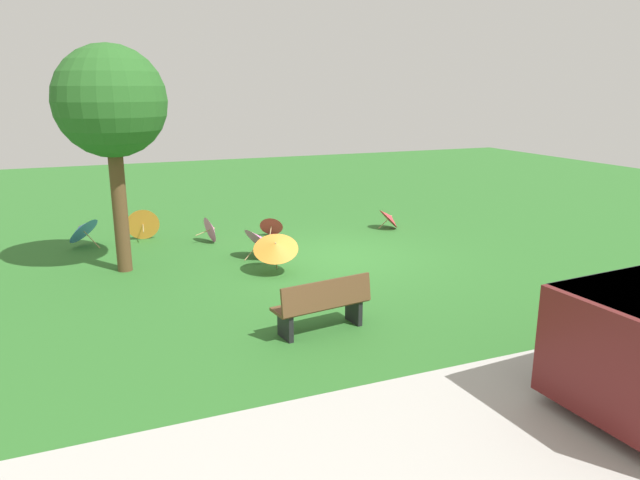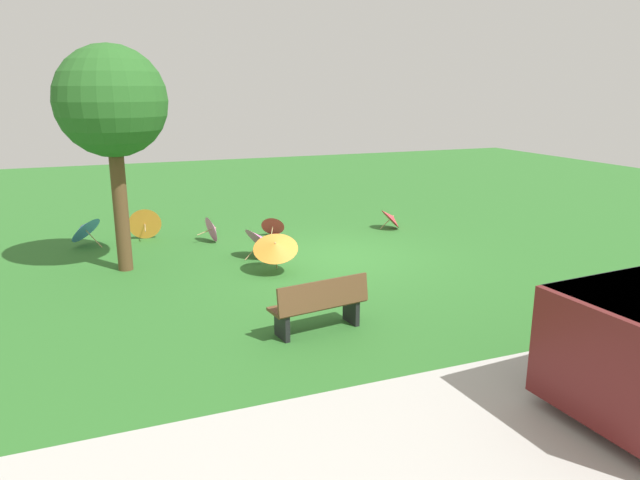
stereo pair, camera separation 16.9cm
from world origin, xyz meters
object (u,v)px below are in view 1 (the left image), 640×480
Objects in this scene: park_bench at (323,305)px; parasol_orange_1 at (276,246)px; parasol_pink_1 at (262,240)px; parasol_blue_0 at (82,229)px; parasol_red_1 at (390,217)px; parasol_orange_0 at (143,224)px; parasol_pink_0 at (212,229)px; parasol_red_0 at (272,225)px; shade_tree at (111,104)px.

parasol_orange_1 is at bearing -94.63° from park_bench.
parasol_pink_1 is at bearing -93.01° from parasol_orange_1.
parasol_blue_0 is 1.39× the size of parasol_red_1.
park_bench reaches higher than parasol_blue_0.
park_bench reaches higher than parasol_orange_1.
parasol_pink_0 is (-1.59, 0.94, -0.08)m from parasol_orange_0.
parasol_pink_0 is 4.92m from parasol_red_1.
parasol_red_1 is (-4.14, -1.42, -0.10)m from parasol_pink_1.
park_bench is 1.60× the size of parasol_pink_1.
parasol_red_0 is 0.72× the size of parasol_pink_1.
parasol_orange_0 is 3.64m from parasol_pink_1.
parasol_orange_1 is at bearing 102.70° from parasol_pink_0.
parasol_pink_0 is at bearing -77.30° from parasol_orange_1.
parasol_orange_1 is (0.91, 3.15, 0.30)m from parasol_red_0.
parasol_red_0 is 3.30m from parasol_orange_1.
parasol_orange_1 is (-0.26, -3.21, 0.13)m from park_bench.
park_bench is 0.35× the size of shade_tree.
shade_tree is at bearing 24.21° from parasol_red_0.
parasol_blue_0 is 0.90× the size of parasol_orange_1.
parasol_pink_1 is (-2.35, 2.77, -0.01)m from parasol_orange_0.
parasol_blue_0 is 3.15m from parasol_pink_0.
parasol_orange_1 is at bearing 134.55° from parasol_blue_0.
parasol_red_0 is 1.61m from parasol_pink_0.
parasol_pink_1 is at bearing 66.03° from parasol_red_0.
parasol_red_1 is at bearing -169.99° from shade_tree.
parasol_orange_1 is (-2.29, 4.03, 0.18)m from parasol_orange_0.
parasol_orange_0 is 1.49m from parasol_blue_0.
parasol_blue_0 is (1.47, 0.21, 0.04)m from parasol_orange_0.
parasol_pink_1 is (-0.76, 1.84, 0.07)m from parasol_pink_0.
shade_tree reaches higher than parasol_orange_1.
park_bench is 4.48m from parasol_pink_1.
park_bench is at bearing 79.59° from parasol_red_0.
parasol_blue_0 is 5.36m from parasol_orange_1.
park_bench is 1.94× the size of parasol_orange_0.
parasol_blue_0 is 4.60m from parasol_pink_1.
parasol_orange_0 is at bearing -171.69° from parasol_blue_0.
parasol_blue_0 reaches higher than parasol_red_0.
parasol_red_0 is at bearing -113.97° from parasol_pink_1.
parasol_pink_0 is at bearing 166.73° from parasol_blue_0.
park_bench is 6.15m from shade_tree.
parasol_blue_0 is at bearing -63.54° from park_bench.
shade_tree is 4.09m from parasol_orange_0.
parasol_blue_0 reaches higher than parasol_pink_0.
shade_tree is at bearing -3.07° from parasol_pink_1.
parasol_blue_0 is at bearing -71.31° from shade_tree.
park_bench is at bearing 120.13° from shade_tree.
parasol_orange_0 is at bearing -30.49° from parasol_pink_0.
parasol_blue_0 is (0.81, -2.40, -3.04)m from shade_tree.
parasol_orange_0 reaches higher than parasol_pink_0.
parasol_red_1 is (-4.91, 0.41, -0.02)m from parasol_pink_0.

